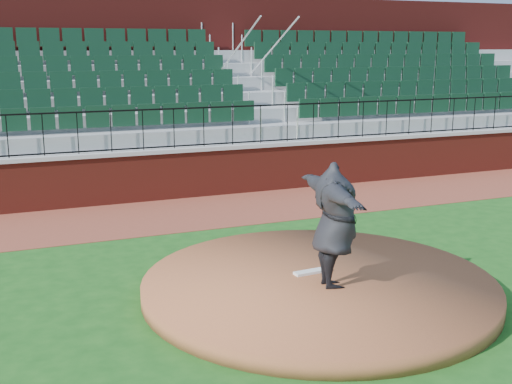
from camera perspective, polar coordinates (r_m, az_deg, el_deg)
ground at (r=10.62m, az=3.09°, el=-8.52°), size 90.00×90.00×0.00m
warning_track at (r=15.44m, az=-5.48°, el=-1.74°), size 34.00×3.20×0.01m
field_wall at (r=16.81m, az=-7.10°, el=1.49°), size 34.00×0.35×1.20m
wall_cap at (r=16.70m, az=-7.17°, el=3.67°), size 34.00×0.45×0.10m
wall_railing at (r=16.62m, az=-7.22°, el=5.55°), size 34.00×0.05×1.00m
seating_stands at (r=19.20m, az=-9.41°, el=7.93°), size 34.00×5.10×4.60m
concourse_wall at (r=21.90m, az=-11.12°, el=9.61°), size 34.00×0.50×5.50m
pitchers_mound at (r=10.44m, az=5.51°, el=-8.21°), size 5.58×5.58×0.25m
pitching_rubber at (r=10.63m, az=4.99°, el=-6.96°), size 0.65×0.20×0.04m
pitcher at (r=9.80m, az=6.91°, el=-2.91°), size 1.00×2.45×1.93m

